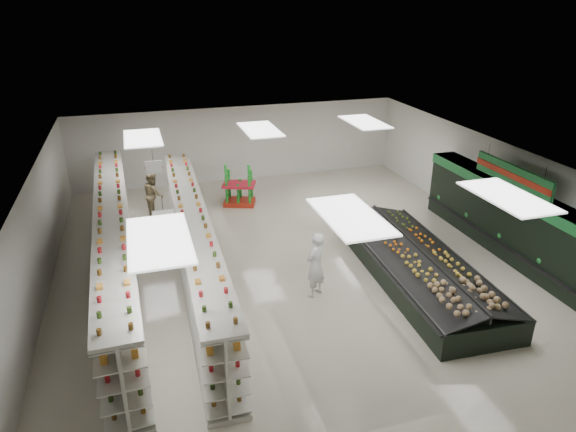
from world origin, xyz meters
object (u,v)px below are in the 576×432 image
object	(u,v)px
soda_endcap	(239,186)
shopper_main	(315,265)
gondola_left	(116,249)
shopper_background	(153,194)
gondola_center	(194,248)
produce_island	(419,266)

from	to	relation	value
soda_endcap	shopper_main	distance (m)	7.04
soda_endcap	gondola_left	bearing A→B (deg)	-133.94
shopper_main	shopper_background	world-z (taller)	shopper_main
gondola_center	shopper_background	bearing A→B (deg)	101.24
produce_island	shopper_main	xyz separation A→B (m)	(-3.07, 0.14, 0.46)
gondola_left	gondola_center	size ratio (longest dim) A/B	1.05
gondola_left	shopper_background	world-z (taller)	gondola_left
gondola_center	produce_island	xyz separation A→B (m)	(6.02, -2.03, -0.46)
soda_endcap	shopper_background	bearing A→B (deg)	-176.35
gondola_center	shopper_main	distance (m)	3.51
soda_endcap	produce_island	bearing A→B (deg)	-62.78
gondola_left	gondola_center	xyz separation A→B (m)	(2.12, -0.48, -0.05)
shopper_main	shopper_background	size ratio (longest dim) A/B	1.09
produce_island	shopper_main	world-z (taller)	shopper_main
gondola_left	shopper_background	size ratio (longest dim) A/B	7.19
gondola_left	soda_endcap	distance (m)	6.44
soda_endcap	shopper_background	size ratio (longest dim) A/B	0.91
produce_island	soda_endcap	distance (m)	8.04
produce_island	shopper_background	bearing A→B (deg)	134.77
gondola_center	soda_endcap	distance (m)	5.63
shopper_background	produce_island	bearing A→B (deg)	-144.84
produce_island	shopper_background	size ratio (longest dim) A/B	4.05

